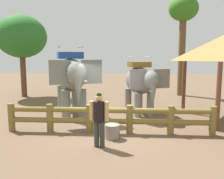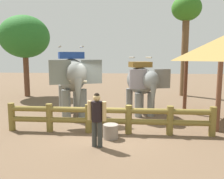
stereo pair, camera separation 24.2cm
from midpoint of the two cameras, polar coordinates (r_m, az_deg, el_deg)
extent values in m
plane|color=brown|center=(8.97, -1.40, -10.23)|extent=(60.00, 60.00, 0.00)
cylinder|color=olive|center=(9.83, -23.41, -6.09)|extent=(0.24, 0.24, 1.05)
cylinder|color=olive|center=(9.26, -15.24, -6.55)|extent=(0.24, 0.24, 1.05)
cylinder|color=olive|center=(8.90, -6.18, -6.91)|extent=(0.24, 0.24, 1.05)
cylinder|color=olive|center=(8.77, 3.40, -7.10)|extent=(0.24, 0.24, 1.05)
cylinder|color=olive|center=(8.88, 13.00, -7.09)|extent=(0.24, 0.24, 1.05)
cylinder|color=olive|center=(9.23, 22.11, -6.91)|extent=(0.24, 0.24, 1.05)
cylinder|color=olive|center=(8.82, -1.43, -7.50)|extent=(7.35, 0.21, 0.20)
cylinder|color=olive|center=(8.72, -1.44, -4.96)|extent=(7.35, 0.21, 0.20)
cylinder|color=slate|center=(10.95, -7.75, -3.37)|extent=(0.40, 0.40, 1.32)
cylinder|color=slate|center=(10.85, -11.54, -3.56)|extent=(0.40, 0.40, 1.32)
cylinder|color=slate|center=(12.68, -9.16, -1.84)|extent=(0.40, 0.40, 1.32)
cylinder|color=slate|center=(12.60, -12.43, -1.99)|extent=(0.40, 0.40, 1.32)
ellipsoid|color=slate|center=(11.60, -10.41, 3.39)|extent=(2.32, 3.25, 1.54)
ellipsoid|color=slate|center=(9.85, -9.11, 3.75)|extent=(1.15, 1.23, 0.94)
cube|color=slate|center=(10.08, -5.61, 4.22)|extent=(0.87, 0.44, 0.99)
cube|color=slate|center=(9.89, -12.91, 3.99)|extent=(0.87, 0.44, 0.99)
cone|color=slate|center=(9.59, -8.70, -0.89)|extent=(0.35, 0.35, 1.21)
cone|color=beige|center=(9.66, -7.83, 2.07)|extent=(0.41, 0.25, 0.17)
cone|color=beige|center=(9.60, -9.88, 1.99)|extent=(0.41, 0.25, 0.17)
cube|color=navy|center=(11.57, -10.52, 7.97)|extent=(1.41, 1.33, 0.31)
cylinder|color=#A59E8C|center=(11.65, -8.07, 9.98)|extent=(0.40, 0.86, 0.08)
cylinder|color=#A59E8C|center=(11.52, -13.11, 9.87)|extent=(0.40, 0.86, 0.08)
cylinder|color=slate|center=(11.38, 8.47, -3.47)|extent=(0.34, 0.34, 1.12)
cylinder|color=slate|center=(11.17, 5.53, -3.64)|extent=(0.34, 0.34, 1.12)
cylinder|color=slate|center=(12.77, 5.97, -2.17)|extent=(0.34, 0.34, 1.12)
cylinder|color=slate|center=(12.58, 3.32, -2.30)|extent=(0.34, 0.34, 1.12)
ellipsoid|color=slate|center=(11.82, 5.84, 2.14)|extent=(1.80, 2.73, 1.31)
ellipsoid|color=slate|center=(10.41, 8.52, 2.21)|extent=(0.93, 1.01, 0.80)
cube|color=slate|center=(10.71, 11.02, 2.56)|extent=(0.75, 0.32, 0.84)
cube|color=slate|center=(10.32, 5.50, 2.47)|extent=(0.75, 0.32, 0.84)
cone|color=slate|center=(10.23, 9.05, -1.52)|extent=(0.30, 0.30, 1.03)
cube|color=brown|center=(11.76, 5.89, 5.94)|extent=(1.15, 1.08, 0.26)
cylinder|color=#A59E8C|center=(11.90, 7.88, 7.55)|extent=(0.28, 0.74, 0.07)
cylinder|color=#A59E8C|center=(11.62, 3.90, 7.59)|extent=(0.28, 0.74, 0.07)
cylinder|color=#333633|center=(7.54, -3.29, -10.58)|extent=(0.16, 0.16, 0.81)
cylinder|color=#333633|center=(7.59, -4.62, -10.47)|extent=(0.16, 0.16, 0.81)
cylinder|color=black|center=(7.37, -4.01, -5.22)|extent=(0.38, 0.38, 0.62)
cylinder|color=tan|center=(7.30, -2.25, -5.21)|extent=(0.13, 0.13, 0.59)
cylinder|color=tan|center=(7.43, -5.75, -5.00)|extent=(0.13, 0.13, 0.59)
sphere|color=tan|center=(7.28, -4.05, -1.97)|extent=(0.22, 0.22, 0.22)
sphere|color=black|center=(7.27, -4.05, -1.49)|extent=(0.18, 0.18, 0.18)
cylinder|color=brown|center=(12.33, 16.16, 0.67)|extent=(0.18, 0.18, 2.60)
cylinder|color=brown|center=(9.70, 23.25, -1.59)|extent=(0.18, 0.18, 2.60)
cylinder|color=brown|center=(17.61, -20.65, 3.51)|extent=(0.37, 0.37, 3.17)
ellipsoid|color=#276825|center=(17.61, -21.06, 11.65)|extent=(3.34, 3.34, 2.84)
cylinder|color=brown|center=(17.66, 15.81, 7.46)|extent=(0.47, 0.47, 5.46)
ellipsoid|color=#306C1E|center=(17.94, 16.23, 17.98)|extent=(2.00, 2.00, 1.70)
cylinder|color=gray|center=(8.33, -0.81, -9.91)|extent=(0.52, 0.52, 0.49)
camera|label=1|loc=(0.12, -90.68, -0.10)|focal=38.53mm
camera|label=2|loc=(0.12, 89.32, 0.10)|focal=38.53mm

